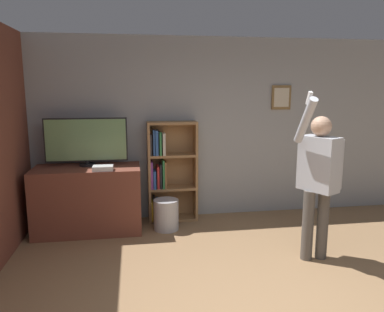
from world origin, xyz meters
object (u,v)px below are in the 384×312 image
game_console (103,168)px  person (318,174)px  bookshelf (167,171)px  waste_bin (166,215)px  television (86,141)px

game_console → person: 2.66m
bookshelf → waste_bin: size_ratio=3.46×
bookshelf → person: (1.55, -1.58, 0.26)m
television → game_console: size_ratio=4.23×
television → bookshelf: size_ratio=0.75×
game_console → person: size_ratio=0.14×
person → waste_bin: bearing=-154.2°
waste_bin → game_console: bearing=-172.5°
waste_bin → person: bearing=-36.3°
game_console → bookshelf: 1.04m
television → game_console: bearing=-55.5°
television → waste_bin: 1.50m
person → bookshelf: bearing=-163.3°
television → person: person is taller
television → waste_bin: television is taller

